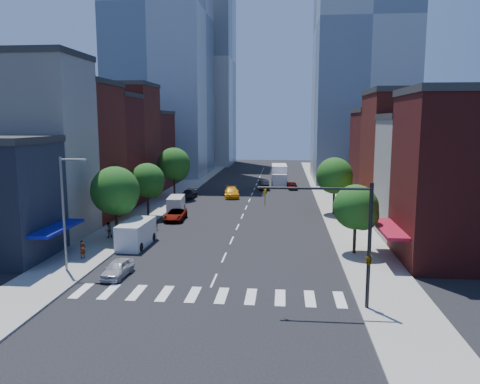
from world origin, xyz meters
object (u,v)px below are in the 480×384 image
object	(u,v)px
parked_car_third	(175,215)
box_truck	(279,175)
taxi	(232,192)
pedestrian_near	(83,249)
cargo_van_far	(176,204)
parked_car_front	(118,269)
pedestrian_far	(108,230)
traffic_car_far	(292,185)
parked_car_rear	(188,194)
parked_car_second	(146,227)
traffic_car_oncoming	(263,185)
cargo_van_near	(136,234)

from	to	relation	value
parked_car_third	box_truck	distance (m)	35.56
taxi	parked_car_third	bearing A→B (deg)	-112.95
taxi	pedestrian_near	world-z (taller)	pedestrian_near
cargo_van_far	box_truck	world-z (taller)	box_truck
taxi	cargo_van_far	bearing A→B (deg)	-123.71
parked_car_front	pedestrian_far	world-z (taller)	pedestrian_far
traffic_car_far	pedestrian_near	world-z (taller)	pedestrian_near
parked_car_front	cargo_van_far	bearing A→B (deg)	96.44
cargo_van_far	parked_car_rear	bearing A→B (deg)	87.46
parked_car_second	parked_car_rear	bearing A→B (deg)	92.48
parked_car_front	box_truck	world-z (taller)	box_truck
parked_car_second	traffic_car_oncoming	bearing A→B (deg)	74.18
parked_car_rear	cargo_van_far	world-z (taller)	cargo_van_far
parked_car_third	traffic_car_oncoming	size ratio (longest dim) A/B	0.97
box_truck	pedestrian_far	size ratio (longest dim) A/B	5.67
parked_car_second	parked_car_third	bearing A→B (deg)	77.99
pedestrian_far	traffic_car_far	bearing A→B (deg)	-173.77
cargo_van_near	box_truck	size ratio (longest dim) A/B	0.62
cargo_van_near	box_truck	xyz separation A→B (m)	(13.17, 45.25, 0.54)
parked_car_second	taxi	xyz separation A→B (m)	(6.52, 24.22, 0.16)
parked_car_third	taxi	bearing A→B (deg)	73.28
parked_car_rear	traffic_car_oncoming	xyz separation A→B (m)	(11.09, 11.01, 0.14)
traffic_car_far	box_truck	size ratio (longest dim) A/B	0.43
cargo_van_near	traffic_car_oncoming	size ratio (longest dim) A/B	1.16
box_truck	pedestrian_near	world-z (taller)	box_truck
parked_car_front	parked_car_third	world-z (taller)	parked_car_third
cargo_van_far	traffic_car_oncoming	xyz separation A→B (m)	(10.59, 21.64, -0.18)
parked_car_front	parked_car_rear	xyz separation A→B (m)	(-2.00, 36.65, 0.02)
cargo_van_far	box_truck	size ratio (longest dim) A/B	0.53
parked_car_third	parked_car_second	bearing A→B (deg)	-105.93
cargo_van_near	pedestrian_far	size ratio (longest dim) A/B	3.52
parked_car_third	taxi	distance (m)	18.33
cargo_van_far	box_truck	distance (m)	31.06
traffic_car_oncoming	box_truck	distance (m)	7.03
parked_car_rear	traffic_car_far	size ratio (longest dim) A/B	1.16
parked_car_front	cargo_van_near	size ratio (longest dim) A/B	0.67
cargo_van_near	pedestrian_far	world-z (taller)	cargo_van_near
cargo_van_near	parked_car_third	bearing A→B (deg)	86.35
cargo_van_far	pedestrian_near	bearing A→B (deg)	-103.07
parked_car_second	taxi	distance (m)	25.09
cargo_van_near	box_truck	distance (m)	47.13
parked_car_third	parked_car_rear	xyz separation A→B (m)	(-1.69, 15.99, 0.01)
taxi	box_truck	bearing A→B (deg)	57.56
parked_car_rear	taxi	size ratio (longest dim) A/B	0.84
traffic_car_far	pedestrian_far	distance (m)	41.69
parked_car_rear	taxi	distance (m)	6.74
taxi	parked_car_front	bearing A→B (deg)	-104.40
parked_car_second	cargo_van_far	xyz separation A→B (m)	(0.50, 11.90, 0.36)
parked_car_second	pedestrian_far	bearing A→B (deg)	-132.47
cargo_van_near	taxi	size ratio (longest dim) A/B	1.04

